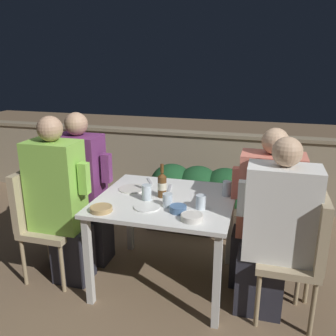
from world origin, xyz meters
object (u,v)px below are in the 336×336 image
person_coral_top (264,212)px  chair_right_near (304,247)px  chair_left_near (41,214)px  chair_left_far (65,200)px  chair_right_far (290,226)px  person_white_polo (274,231)px  person_green_blouse (60,202)px  person_purple_stripe (84,189)px  beer_bottle (162,185)px

person_coral_top → chair_right_near: bearing=-49.1°
chair_left_near → chair_left_far: size_ratio=1.00×
chair_right_far → person_white_polo: bearing=-112.7°
person_green_blouse → chair_right_far: 1.77m
person_green_blouse → person_white_polo: bearing=0.6°
chair_right_near → person_purple_stripe: bearing=170.5°
chair_right_near → person_coral_top: person_coral_top is taller
chair_right_far → person_coral_top: 0.22m
chair_right_near → beer_bottle: bearing=170.4°
chair_right_near → person_white_polo: (-0.20, 0.00, 0.09)m
chair_left_near → chair_right_far: (1.93, 0.32, 0.00)m
person_white_polo → person_purple_stripe: bearing=169.3°
person_green_blouse → beer_bottle: person_green_blouse is taller
chair_left_far → chair_right_far: bearing=0.3°
person_white_polo → chair_right_far: size_ratio=1.40×
person_white_polo → chair_right_near: bearing=-0.0°
person_white_polo → person_coral_top: (-0.07, 0.31, -0.00)m
chair_left_far → person_white_polo: bearing=-9.6°
chair_right_near → person_white_polo: person_white_polo is taller
person_green_blouse → beer_bottle: (0.77, 0.19, 0.15)m
beer_bottle → chair_left_far: bearing=172.5°
person_purple_stripe → beer_bottle: (0.73, -0.12, 0.16)m
beer_bottle → chair_right_far: bearing=7.8°
chair_left_far → chair_left_near: bearing=-96.8°
chair_left_near → person_white_polo: person_white_polo is taller
person_purple_stripe → person_coral_top: (1.50, 0.01, -0.03)m
chair_left_far → beer_bottle: 0.98m
person_green_blouse → chair_left_near: bearing=-180.0°
chair_left_far → chair_right_near: same height
chair_right_near → person_coral_top: 0.41m
beer_bottle → person_green_blouse: bearing=-166.1°
chair_left_far → person_green_blouse: bearing=-63.4°
chair_left_near → person_green_blouse: 0.23m
person_green_blouse → beer_bottle: 0.81m
person_purple_stripe → chair_right_far: bearing=0.3°
chair_left_near → person_purple_stripe: bearing=53.5°
chair_left_near → person_green_blouse: person_green_blouse is taller
chair_left_near → person_purple_stripe: person_purple_stripe is taller
person_coral_top → person_white_polo: bearing=-77.4°
chair_left_near → person_coral_top: 1.76m
chair_left_near → chair_right_far: size_ratio=1.00×
person_green_blouse → chair_left_far: person_green_blouse is taller
chair_right_near → person_green_blouse: bearing=-179.5°
chair_left_near → chair_right_near: same height
person_white_polo → beer_bottle: bearing=168.2°
chair_left_near → beer_bottle: bearing=11.2°
chair_left_near → chair_right_far: same height
chair_left_near → chair_right_far: bearing=9.5°
beer_bottle → person_purple_stripe: bearing=170.5°
person_white_polo → beer_bottle: (-0.83, 0.17, 0.19)m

